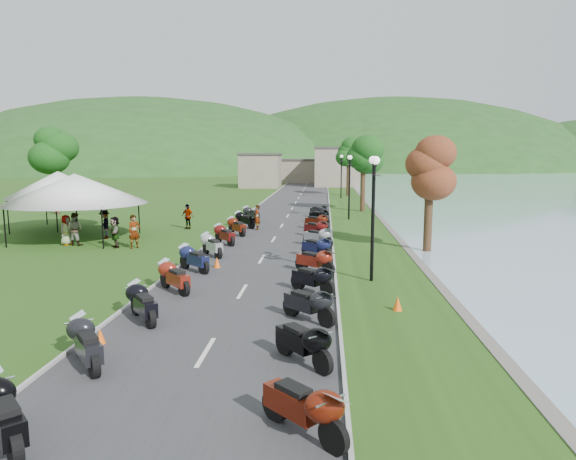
{
  "coord_description": "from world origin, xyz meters",
  "views": [
    {
      "loc": [
        3.05,
        -2.57,
        5.13
      ],
      "look_at": [
        1.21,
        23.26,
        1.3
      ],
      "focal_mm": 32.0,
      "sensor_mm": 36.0,
      "label": 1
    }
  ],
  "objects": [
    {
      "name": "far_building",
      "position": [
        -2.0,
        85.0,
        2.5
      ],
      "size": [
        18.0,
        16.0,
        5.0
      ],
      "primitive_type": "cube",
      "color": "gray",
      "rests_on": "ground"
    },
    {
      "name": "pedestrian_b",
      "position": [
        -11.04,
        25.22,
        0.0
      ],
      "size": [
        0.97,
        0.62,
        1.87
      ],
      "primitive_type": "imported",
      "rotation": [
        0.0,
        0.0,
        3.0
      ],
      "color": "slate",
      "rests_on": "ground"
    },
    {
      "name": "tree_lakeside",
      "position": [
        8.57,
        24.9,
        3.54
      ],
      "size": [
        2.55,
        2.55,
        7.09
      ],
      "primitive_type": null,
      "color": "#1A5617",
      "rests_on": "ground"
    },
    {
      "name": "vendor_tent_side",
      "position": [
        -15.02,
        31.21,
        2.0
      ],
      "size": [
        4.59,
        4.59,
        4.0
      ],
      "primitive_type": null,
      "color": "white",
      "rests_on": "ground"
    },
    {
      "name": "vendor_tent_main",
      "position": [
        -11.8,
        27.09,
        2.0
      ],
      "size": [
        5.57,
        5.57,
        4.0
      ],
      "primitive_type": null,
      "color": "white",
      "rests_on": "ground"
    },
    {
      "name": "traffic_cone_near",
      "position": [
        -3.0,
        10.4,
        0.22
      ],
      "size": [
        0.29,
        0.29,
        0.45
      ],
      "primitive_type": "cone",
      "color": "#F2590C",
      "rests_on": "ground"
    },
    {
      "name": "moto_row_right",
      "position": [
        2.61,
        19.23,
        0.55
      ],
      "size": [
        2.6,
        41.51,
        1.1
      ],
      "primitive_type": null,
      "color": "#331411",
      "rests_on": "ground"
    },
    {
      "name": "pedestrian_a",
      "position": [
        -7.35,
        24.59,
        0.0
      ],
      "size": [
        0.83,
        0.82,
        1.85
      ],
      "primitive_type": "imported",
      "rotation": [
        0.0,
        0.0,
        0.76
      ],
      "color": "slate",
      "rests_on": "ground"
    },
    {
      "name": "moto_row_left",
      "position": [
        -2.59,
        15.78,
        0.55
      ],
      "size": [
        2.6,
        43.48,
        1.1
      ],
      "primitive_type": null,
      "color": "#331411",
      "rests_on": "ground"
    },
    {
      "name": "pedestrian_c",
      "position": [
        -10.34,
        27.59,
        0.0
      ],
      "size": [
        1.08,
        1.21,
        1.79
      ],
      "primitive_type": "imported",
      "rotation": [
        0.0,
        0.0,
        5.36
      ],
      "color": "slate",
      "rests_on": "ground"
    },
    {
      "name": "road",
      "position": [
        0.0,
        40.0,
        0.01
      ],
      "size": [
        7.0,
        120.0,
        0.02
      ],
      "primitive_type": "cube",
      "color": "#363638",
      "rests_on": "ground"
    },
    {
      "name": "hills_backdrop",
      "position": [
        0.0,
        200.0,
        0.0
      ],
      "size": [
        360.0,
        120.0,
        76.0
      ],
      "primitive_type": null,
      "color": "#285621",
      "rests_on": "ground"
    }
  ]
}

